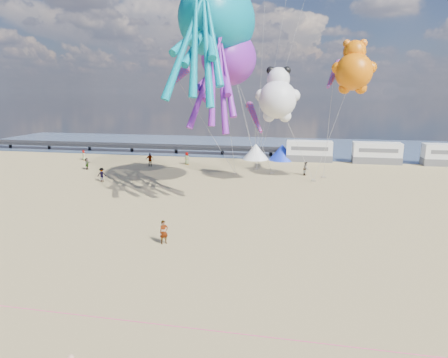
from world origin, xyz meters
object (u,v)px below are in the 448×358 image
(tent_blue, at_px, (282,152))
(sandbag_e, at_px, (257,169))
(motorhome_1, at_px, (377,153))
(kite_teddy_orange, at_px, (354,72))
(kite_panda, at_px, (277,100))
(sandbag_a, at_px, (235,174))
(sandbag_b, at_px, (272,173))
(beachgoer_4, at_px, (87,164))
(beachgoer_2, at_px, (102,175))
(tent_white, at_px, (256,151))
(kite_octopus_purple, at_px, (229,58))
(beachgoer_0, at_px, (84,155))
(beachgoer_1, at_px, (306,169))
(beachgoer_6, at_px, (187,158))
(windsock_mid, at_px, (334,75))
(standing_person, at_px, (164,232))
(sandbag_c, at_px, (313,181))
(beachgoer_3, at_px, (150,160))
(windsock_left, at_px, (177,78))
(sandbag_d, at_px, (323,177))
(kite_octopus_teal, at_px, (217,21))
(windsock_right, at_px, (255,118))
(motorhome_2, at_px, (448,155))
(motorhome_0, at_px, (309,151))

(tent_blue, height_order, sandbag_e, tent_blue)
(motorhome_1, bearing_deg, kite_teddy_orange, -109.79)
(kite_panda, bearing_deg, sandbag_a, 119.71)
(sandbag_a, height_order, sandbag_b, same)
(motorhome_1, xyz_separation_m, beachgoer_4, (-38.51, -12.47, -0.73))
(sandbag_a, bearing_deg, beachgoer_2, -154.37)
(tent_white, height_order, kite_octopus_purple, kite_octopus_purple)
(beachgoer_0, xyz_separation_m, beachgoer_1, (32.86, -4.83, 0.09))
(beachgoer_6, bearing_deg, windsock_mid, -171.02)
(standing_person, bearing_deg, sandbag_c, 25.51)
(beachgoer_3, xyz_separation_m, windsock_left, (6.50, -7.19, 10.66))
(beachgoer_3, xyz_separation_m, sandbag_e, (14.84, 0.18, -0.81))
(sandbag_b, relative_size, kite_teddy_orange, 0.08)
(sandbag_d, bearing_deg, tent_white, 128.72)
(beachgoer_1, height_order, kite_octopus_teal, kite_octopus_teal)
(sandbag_b, height_order, kite_panda, kite_panda)
(tent_white, distance_m, kite_panda, 19.34)
(beachgoer_0, height_order, beachgoer_6, beachgoer_6)
(kite_octopus_teal, bearing_deg, standing_person, -92.56)
(sandbag_c, height_order, kite_octopus_teal, kite_octopus_teal)
(sandbag_b, xyz_separation_m, kite_panda, (0.79, -6.23, 9.21))
(beachgoer_1, distance_m, kite_octopus_teal, 20.85)
(kite_panda, bearing_deg, standing_person, -125.07)
(beachgoer_0, bearing_deg, tent_blue, -106.94)
(beachgoer_6, distance_m, sandbag_e, 10.43)
(kite_panda, bearing_deg, sandbag_e, 92.81)
(tent_blue, height_order, sandbag_b, tent_blue)
(beachgoer_3, xyz_separation_m, windsock_right, (15.40, -7.30, 6.39))
(sandbag_a, bearing_deg, windsock_left, -147.77)
(beachgoer_0, relative_size, sandbag_e, 3.03)
(motorhome_2, relative_size, sandbag_e, 13.20)
(motorhome_0, bearing_deg, sandbag_c, -88.41)
(standing_person, bearing_deg, windsock_mid, 22.98)
(standing_person, xyz_separation_m, kite_panda, (6.18, 18.66, 8.50))
(beachgoer_4, relative_size, kite_octopus_purple, 0.13)
(beachgoer_2, xyz_separation_m, sandbag_b, (18.87, 8.09, -0.70))
(windsock_right, bearing_deg, motorhome_2, 9.96)
(motorhome_1, height_order, kite_octopus_purple, kite_octopus_purple)
(kite_octopus_purple, distance_m, kite_panda, 6.72)
(kite_panda, height_order, kite_teddy_orange, kite_teddy_orange)
(standing_person, distance_m, sandbag_b, 25.48)
(kite_octopus_teal, bearing_deg, kite_teddy_orange, 21.01)
(beachgoer_6, height_order, kite_octopus_teal, kite_octopus_teal)
(motorhome_1, height_order, beachgoer_3, motorhome_1)
(tent_blue, height_order, kite_panda, kite_panda)
(standing_person, height_order, beachgoer_1, beachgoer_1)
(motorhome_1, bearing_deg, motorhome_2, 0.00)
(sandbag_b, bearing_deg, windsock_right, -108.22)
(standing_person, bearing_deg, motorhome_1, 22.55)
(motorhome_0, bearing_deg, sandbag_b, -112.97)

